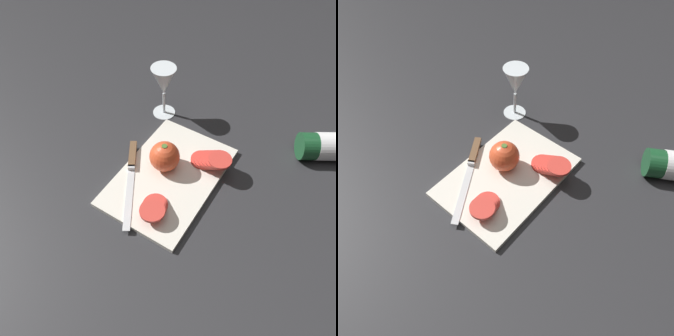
% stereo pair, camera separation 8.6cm
% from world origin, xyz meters
% --- Properties ---
extents(ground_plane, '(3.00, 3.00, 0.00)m').
position_xyz_m(ground_plane, '(0.00, 0.00, 0.00)').
color(ground_plane, '#28282B').
extents(cutting_board, '(0.38, 0.25, 0.01)m').
position_xyz_m(cutting_board, '(0.06, 0.00, 0.01)').
color(cutting_board, silver).
rests_on(cutting_board, ground_plane).
extents(wine_glass, '(0.08, 0.08, 0.17)m').
position_xyz_m(wine_glass, '(0.29, 0.16, 0.12)').
color(wine_glass, silver).
rests_on(wine_glass, ground_plane).
extents(whole_tomato, '(0.09, 0.09, 0.09)m').
position_xyz_m(whole_tomato, '(0.08, 0.03, 0.06)').
color(whole_tomato, '#DB4C28').
rests_on(whole_tomato, cutting_board).
extents(knife, '(0.26, 0.17, 0.01)m').
position_xyz_m(knife, '(0.04, 0.11, 0.02)').
color(knife, silver).
rests_on(knife, cutting_board).
extents(tomato_slice_stack_near, '(0.10, 0.08, 0.03)m').
position_xyz_m(tomato_slice_stack_near, '(-0.06, -0.03, 0.03)').
color(tomato_slice_stack_near, '#D63D33').
rests_on(tomato_slice_stack_near, cutting_board).
extents(tomato_slice_stack_far, '(0.07, 0.12, 0.05)m').
position_xyz_m(tomato_slice_stack_far, '(0.15, -0.08, 0.04)').
color(tomato_slice_stack_far, '#D63D33').
rests_on(tomato_slice_stack_far, cutting_board).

